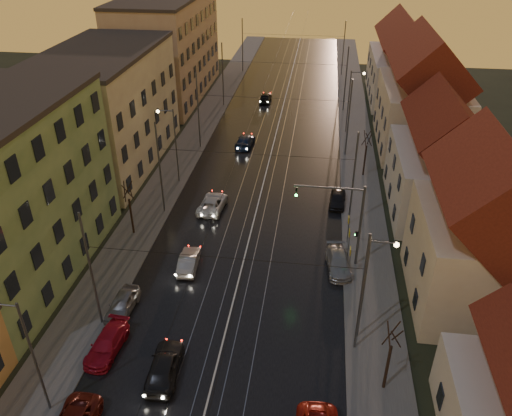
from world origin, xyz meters
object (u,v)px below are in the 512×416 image
at_px(traffic_light_mast, 348,216).
at_px(driving_car_3, 245,141).
at_px(parked_left_2, 107,344).
at_px(parked_right_1, 338,263).
at_px(driving_car_1, 189,261).
at_px(parked_right_2, 337,199).
at_px(street_lamp_2, 172,139).
at_px(street_lamp_1, 370,281).
at_px(street_lamp_3, 352,96).
at_px(street_lamp_0, 26,348).
at_px(driving_car_0, 164,366).
at_px(driving_car_4, 265,97).
at_px(parked_left_3, 122,304).
at_px(driving_car_2, 213,203).

relative_size(traffic_light_mast, driving_car_3, 1.57).
xyz_separation_m(parked_left_2, parked_right_1, (14.83, 10.64, 0.02)).
xyz_separation_m(driving_car_1, driving_car_3, (0.83, 24.11, 0.02)).
height_order(parked_left_2, parked_right_2, parked_right_2).
height_order(street_lamp_2, traffic_light_mast, street_lamp_2).
bearing_deg(parked_left_2, street_lamp_2, 98.44).
xyz_separation_m(street_lamp_2, driving_car_1, (4.93, -14.06, -4.24)).
height_order(street_lamp_1, street_lamp_2, same).
xyz_separation_m(street_lamp_3, driving_car_3, (-12.44, -5.95, -4.22)).
distance_m(street_lamp_0, driving_car_0, 8.06).
bearing_deg(driving_car_4, traffic_light_mast, 104.55).
relative_size(traffic_light_mast, parked_right_1, 1.65).
height_order(street_lamp_2, parked_left_3, street_lamp_2).
bearing_deg(street_lamp_0, traffic_light_mast, 43.10).
relative_size(traffic_light_mast, driving_car_0, 1.61).
bearing_deg(driving_car_0, driving_car_2, -89.90).
height_order(street_lamp_0, driving_car_2, street_lamp_0).
distance_m(driving_car_1, parked_right_2, 16.50).
distance_m(traffic_light_mast, parked_right_2, 10.31).
xyz_separation_m(driving_car_4, parked_right_2, (10.38, -29.04, -0.05)).
xyz_separation_m(driving_car_0, parked_right_2, (10.60, 22.23, -0.13)).
xyz_separation_m(traffic_light_mast, driving_car_0, (-11.00, -12.72, -3.84)).
relative_size(street_lamp_1, parked_right_2, 2.14).
relative_size(street_lamp_3, driving_car_1, 2.05).
xyz_separation_m(driving_car_3, parked_left_2, (-3.90, -33.39, -0.05)).
xyz_separation_m(driving_car_4, parked_left_3, (-4.82, -46.13, -0.04)).
bearing_deg(parked_right_1, driving_car_2, 139.75).
xyz_separation_m(street_lamp_2, driving_car_2, (4.93, -4.95, -4.24)).
distance_m(street_lamp_0, street_lamp_1, 19.89).
height_order(driving_car_3, parked_left_3, driving_car_3).
distance_m(street_lamp_3, parked_left_2, 42.81).
bearing_deg(street_lamp_0, driving_car_3, 81.38).
height_order(street_lamp_1, parked_left_3, street_lamp_1).
distance_m(traffic_light_mast, driving_car_2, 14.61).
bearing_deg(driving_car_3, traffic_light_mast, 120.49).
xyz_separation_m(driving_car_1, parked_right_2, (11.77, 11.57, -0.00)).
bearing_deg(driving_car_4, driving_car_2, 86.41).
bearing_deg(street_lamp_2, driving_car_2, -45.06).
distance_m(driving_car_4, parked_left_3, 46.38).
distance_m(street_lamp_0, driving_car_1, 15.38).
xyz_separation_m(street_lamp_2, street_lamp_3, (18.21, 16.00, 0.00)).
distance_m(driving_car_4, parked_left_2, 50.08).
xyz_separation_m(street_lamp_2, traffic_light_mast, (17.10, -12.00, -0.29)).
distance_m(driving_car_1, driving_car_4, 40.63).
bearing_deg(traffic_light_mast, street_lamp_0, -136.90).
bearing_deg(street_lamp_3, street_lamp_0, -112.48).
height_order(street_lamp_0, parked_left_3, street_lamp_0).
bearing_deg(driving_car_2, street_lamp_2, -40.89).
xyz_separation_m(street_lamp_3, parked_right_2, (-1.50, -18.49, -4.25)).
bearing_deg(street_lamp_1, parked_right_1, 101.63).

